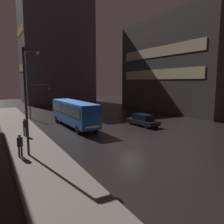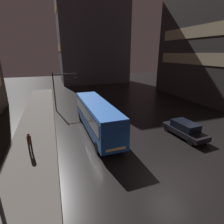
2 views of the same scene
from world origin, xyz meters
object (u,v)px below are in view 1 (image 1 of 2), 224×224
object	(u,v)px
bus_near	(74,111)
car_taxi	(143,120)
pedestrian_mid	(25,126)
pedestrian_near	(20,143)
street_lamp_sidewalk	(28,86)
traffic_light_main	(38,94)

from	to	relation	value
bus_near	car_taxi	distance (m)	8.97
pedestrian_mid	car_taxi	bearing A→B (deg)	-110.87
car_taxi	pedestrian_mid	distance (m)	14.36
pedestrian_near	street_lamp_sidewalk	distance (m)	4.34
car_taxi	pedestrian_near	distance (m)	16.44
traffic_light_main	street_lamp_sidewalk	world-z (taller)	street_lamp_sidewalk
car_taxi	pedestrian_near	world-z (taller)	pedestrian_near
pedestrian_near	traffic_light_main	xyz separation A→B (m)	(4.83, 18.09, 2.58)
pedestrian_near	pedestrian_mid	size ratio (longest dim) A/B	0.94
pedestrian_near	street_lamp_sidewalk	bearing A→B (deg)	-132.79
pedestrian_near	traffic_light_main	world-z (taller)	traffic_light_main
pedestrian_mid	traffic_light_main	world-z (taller)	traffic_light_main
pedestrian_mid	bus_near	bearing A→B (deg)	-83.91
car_taxi	pedestrian_mid	bearing A→B (deg)	-9.03
bus_near	street_lamp_sidewalk	distance (m)	11.67
bus_near	street_lamp_sidewalk	bearing A→B (deg)	52.29
car_taxi	pedestrian_near	xyz separation A→B (m)	(-15.53, -5.38, 0.41)
traffic_light_main	pedestrian_near	bearing A→B (deg)	-104.95
car_taxi	traffic_light_main	size ratio (longest dim) A/B	0.87
bus_near	street_lamp_sidewalk	size ratio (longest dim) A/B	1.35
pedestrian_mid	street_lamp_sidewalk	size ratio (longest dim) A/B	0.23
traffic_light_main	street_lamp_sidewalk	bearing A→B (deg)	-102.58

